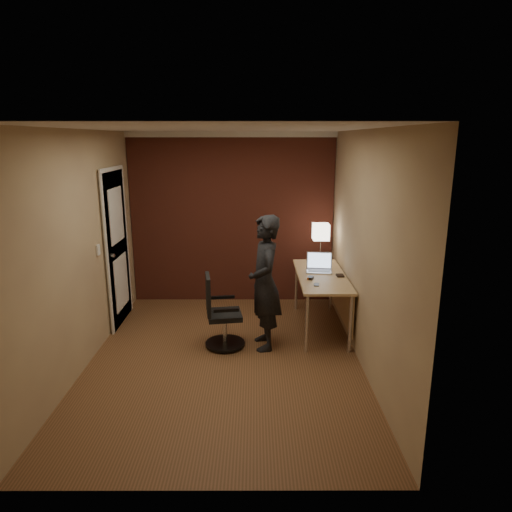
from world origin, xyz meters
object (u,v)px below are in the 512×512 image
Objects in this scene: desk_lamp at (321,232)px; office_chair at (220,316)px; desk at (327,284)px; mouse at (310,278)px; wallet at (340,275)px; person at (265,283)px; laptop at (319,266)px; phone at (316,285)px.

desk_lamp is 0.62× the size of office_chair.
mouse is (-0.23, -0.19, 0.14)m from desk.
mouse is (-0.23, -0.84, -0.40)m from desk_lamp.
desk_lamp is at bearing 102.20° from wallet.
office_chair is 0.66m from person.
person reaches higher than office_chair.
person reaches higher than desk_lamp.
desk_lamp reaches higher than wallet.
desk is 1.45m from office_chair.
laptop is 3.12× the size of phone.
desk is 15.00× the size of mouse.
wallet is (0.39, 0.12, -0.01)m from mouse.
mouse is 0.40m from wallet.
person is (-0.61, -0.11, 0.05)m from phone.
desk_lamp is 1.49× the size of laptop.
office_chair reaches higher than desk.
laptop is at bearing 29.89° from office_chair.
mouse is 0.23m from phone.
desk_lamp is 1.16m from phone.
person reaches higher than phone.
phone is at bearing -100.44° from laptop.
mouse reaches higher than desk.
person is at bearing 0.92° from office_chair.
phone is 0.62m from person.
phone is 1.20m from office_chair.
wallet is (0.15, -0.08, 0.14)m from desk.
desk_lamp is 5.35× the size of mouse.
office_chair reaches higher than mouse.
desk_lamp reaches higher than mouse.
laptop is 0.41m from mouse.
person is at bearing -124.28° from desk_lamp.
laptop reaches higher than desk.
laptop reaches higher than phone.
wallet is (0.34, 0.35, 0.01)m from phone.
desk_lamp is at bearing 80.85° from laptop.
laptop is 0.62m from phone.
desk_lamp is 1.93m from office_chair.
office_chair is (-1.32, -1.18, -0.76)m from desk_lamp.
laptop reaches higher than office_chair.
mouse is (-0.16, -0.37, -0.05)m from laptop.
desk_lamp is (-0.00, 0.64, 0.55)m from desk.
wallet is (0.23, -0.26, -0.05)m from laptop.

